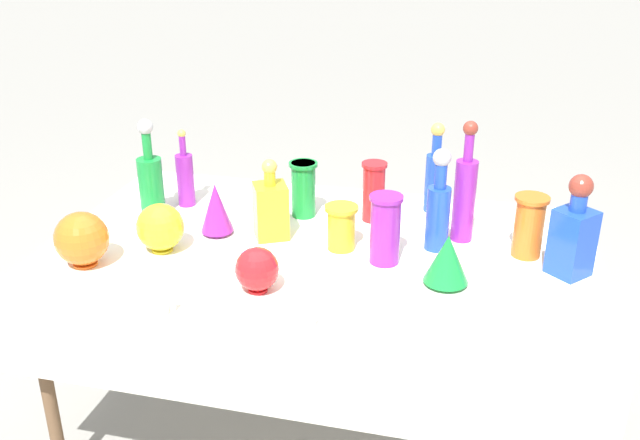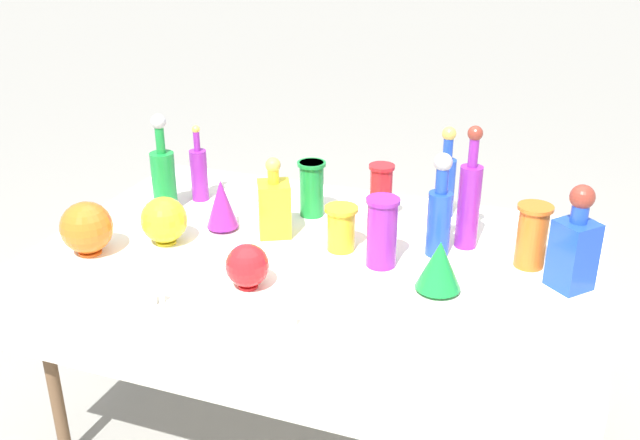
% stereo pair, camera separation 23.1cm
% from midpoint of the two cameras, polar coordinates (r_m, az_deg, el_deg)
% --- Properties ---
extents(ground_plane, '(40.00, 40.00, 0.00)m').
position_cam_midpoint_polar(ground_plane, '(2.77, -2.48, -16.50)').
color(ground_plane, gray).
extents(display_table, '(1.79, 1.10, 0.76)m').
position_cam_midpoint_polar(display_table, '(2.35, -2.99, -3.75)').
color(display_table, white).
rests_on(display_table, ground).
extents(tall_bottle_0, '(0.08, 0.08, 0.34)m').
position_cam_midpoint_polar(tall_bottle_0, '(2.30, 6.64, 0.92)').
color(tall_bottle_0, blue).
rests_on(tall_bottle_0, display_table).
extents(tall_bottle_1, '(0.07, 0.07, 0.33)m').
position_cam_midpoint_polar(tall_bottle_1, '(2.60, 6.67, 3.54)').
color(tall_bottle_1, blue).
rests_on(tall_bottle_1, display_table).
extents(tall_bottle_2, '(0.07, 0.07, 0.41)m').
position_cam_midpoint_polar(tall_bottle_2, '(2.37, 8.80, 2.05)').
color(tall_bottle_2, purple).
rests_on(tall_bottle_2, display_table).
extents(tall_bottle_3, '(0.06, 0.06, 0.29)m').
position_cam_midpoint_polar(tall_bottle_3, '(2.71, -13.15, 3.30)').
color(tall_bottle_3, purple).
rests_on(tall_bottle_3, display_table).
extents(tall_bottle_4, '(0.09, 0.09, 0.36)m').
position_cam_midpoint_polar(tall_bottle_4, '(2.63, -15.86, 3.00)').
color(tall_bottle_4, '#198C38').
rests_on(tall_bottle_4, display_table).
extents(square_decanter_0, '(0.15, 0.15, 0.28)m').
position_cam_midpoint_polar(square_decanter_0, '(2.40, -6.72, 0.93)').
color(square_decanter_0, yellow).
rests_on(square_decanter_0, display_table).
extents(square_decanter_1, '(0.15, 0.15, 0.32)m').
position_cam_midpoint_polar(square_decanter_1, '(2.22, 16.88, -1.13)').
color(square_decanter_1, blue).
rests_on(square_decanter_1, display_table).
extents(slender_vase_0, '(0.10, 0.10, 0.20)m').
position_cam_midpoint_polar(slender_vase_0, '(2.55, -3.93, 2.56)').
color(slender_vase_0, '#198C38').
rests_on(slender_vase_0, display_table).
extents(slender_vase_1, '(0.09, 0.09, 0.22)m').
position_cam_midpoint_polar(slender_vase_1, '(2.51, 1.70, 2.37)').
color(slender_vase_1, red).
rests_on(slender_vase_1, display_table).
extents(slender_vase_2, '(0.11, 0.11, 0.20)m').
position_cam_midpoint_polar(slender_vase_2, '(2.32, 13.69, -0.40)').
color(slender_vase_2, orange).
rests_on(slender_vase_2, display_table).
extents(slender_vase_3, '(0.11, 0.11, 0.15)m').
position_cam_midpoint_polar(slender_vase_3, '(2.31, -1.14, -0.51)').
color(slender_vase_3, yellow).
rests_on(slender_vase_3, display_table).
extents(slender_vase_4, '(0.11, 0.11, 0.23)m').
position_cam_midpoint_polar(slender_vase_4, '(2.21, 2.28, -0.67)').
color(slender_vase_4, purple).
rests_on(slender_vase_4, display_table).
extents(fluted_vase_0, '(0.11, 0.11, 0.18)m').
position_cam_midpoint_polar(fluted_vase_0, '(2.45, -11.00, 0.88)').
color(fluted_vase_0, purple).
rests_on(fluted_vase_0, display_table).
extents(fluted_vase_1, '(0.13, 0.13, 0.16)m').
position_cam_midpoint_polar(fluted_vase_1, '(2.11, 7.07, -3.21)').
color(fluted_vase_1, '#198C38').
rests_on(fluted_vase_1, display_table).
extents(round_bowl_0, '(0.17, 0.17, 0.18)m').
position_cam_midpoint_polar(round_bowl_0, '(2.36, -21.23, -1.47)').
color(round_bowl_0, orange).
rests_on(round_bowl_0, display_table).
extents(round_bowl_1, '(0.13, 0.13, 0.14)m').
position_cam_midpoint_polar(round_bowl_1, '(2.08, -8.24, -4.00)').
color(round_bowl_1, red).
rests_on(round_bowl_1, display_table).
extents(round_bowl_2, '(0.15, 0.15, 0.16)m').
position_cam_midpoint_polar(round_bowl_2, '(2.38, -15.40, -0.62)').
color(round_bowl_2, yellow).
rests_on(round_bowl_2, display_table).
extents(price_tag_left, '(0.05, 0.02, 0.04)m').
position_cam_midpoint_polar(price_tag_left, '(2.06, -15.86, -6.83)').
color(price_tag_left, white).
rests_on(price_tag_left, display_table).
extents(price_tag_center, '(0.06, 0.02, 0.05)m').
position_cam_midpoint_polar(price_tag_center, '(2.06, -15.47, -6.54)').
color(price_tag_center, white).
rests_on(price_tag_center, display_table).
extents(price_tag_right, '(0.05, 0.02, 0.04)m').
position_cam_midpoint_polar(price_tag_right, '(1.93, -4.41, -8.02)').
color(price_tag_right, white).
rests_on(price_tag_right, display_table).
extents(cardboard_box_behind_left, '(0.51, 0.48, 0.33)m').
position_cam_midpoint_polar(cardboard_box_behind_left, '(3.76, 6.76, -2.56)').
color(cardboard_box_behind_left, tan).
rests_on(cardboard_box_behind_left, ground).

